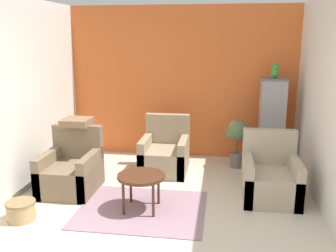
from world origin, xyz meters
The scene contains 14 objects.
ground_plane centered at (0.00, 0.00, 0.00)m, with size 20.00×20.00×0.00m, color beige.
wall_back_accent centered at (0.00, 3.41, 1.38)m, with size 4.25×0.06×2.77m.
wall_left centered at (-2.09, 1.69, 1.38)m, with size 0.06×3.38×2.77m.
wall_right centered at (2.09, 1.69, 1.38)m, with size 0.06×3.38×2.77m.
area_rug centered at (-0.24, 0.97, 0.01)m, with size 1.65×1.34×0.01m.
coffee_table centered at (-0.24, 0.97, 0.43)m, with size 0.62×0.62×0.49m.
armchair_left centered at (-1.40, 1.45, 0.29)m, with size 0.75×0.86×0.92m.
armchair_right centered at (1.46, 1.61, 0.29)m, with size 0.75×0.86×0.92m.
armchair_middle centered at (-0.17, 2.46, 0.29)m, with size 0.75×0.86×0.92m.
birdcage centered at (1.59, 2.92, 0.74)m, with size 0.57×0.57×1.54m.
parrot centered at (1.59, 2.92, 1.65)m, with size 0.11×0.21×0.25m.
potted_plant centered at (1.03, 2.84, 0.56)m, with size 0.39×0.36×0.84m.
wicker_basket centered at (-1.66, 0.48, 0.13)m, with size 0.36×0.36×0.24m.
throw_pillow centered at (-1.40, 1.77, 0.97)m, with size 0.41×0.41×0.10m.
Camera 1 is at (0.76, -3.45, 2.22)m, focal length 40.00 mm.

